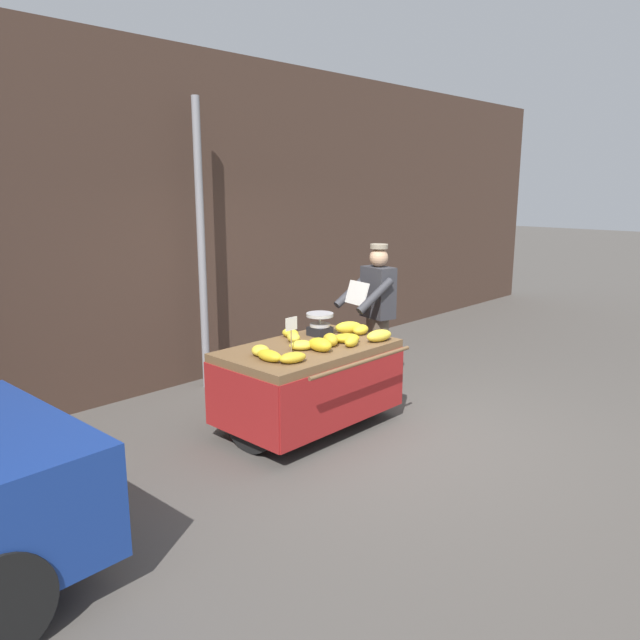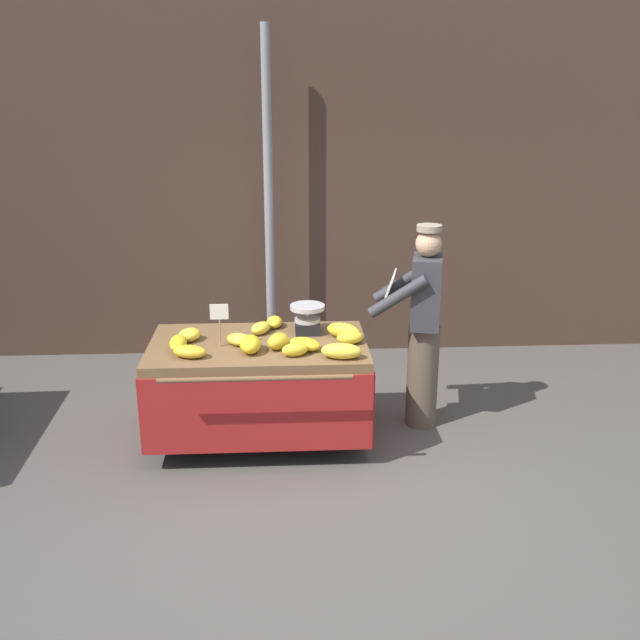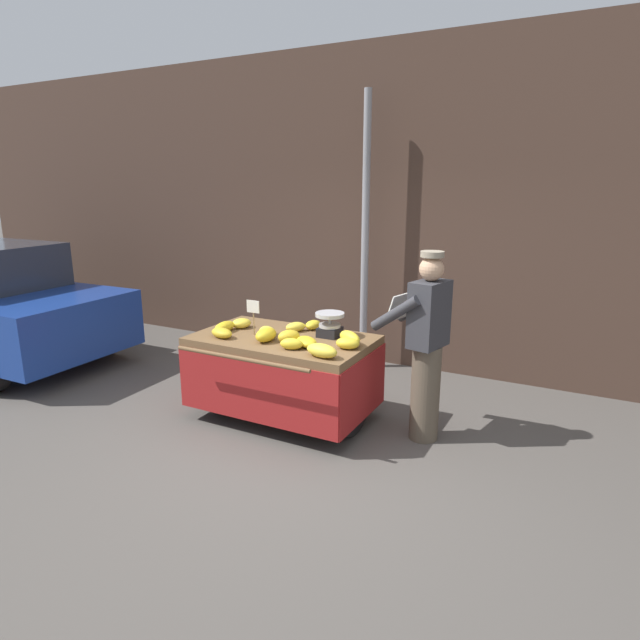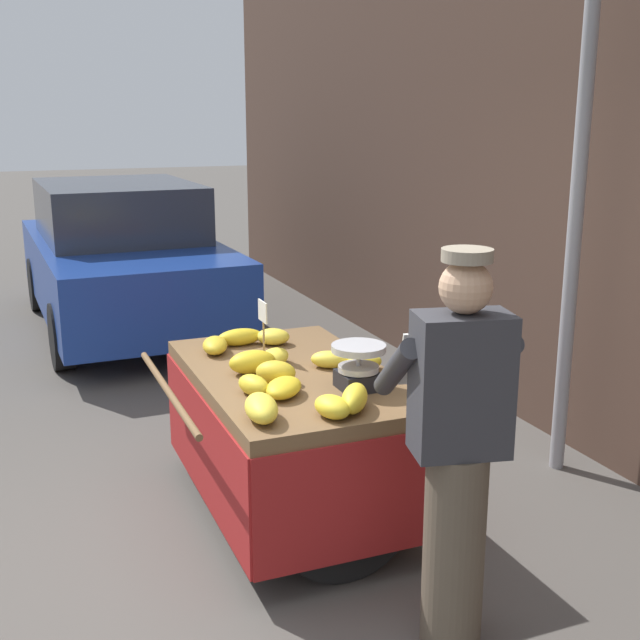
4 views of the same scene
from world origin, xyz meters
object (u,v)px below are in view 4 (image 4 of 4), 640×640
object	(u,v)px
price_sign	(263,317)
banana_bunch_7	(273,337)
banana_bunch_5	(364,362)
banana_bunch_11	(284,388)
banana_bunch_3	(275,357)
banana_bunch_9	(240,337)
banana_bunch_1	(276,372)
weighing_scale	(358,367)
banana_bunch_6	(355,398)
banana_bunch_0	(330,359)
banana_bunch_12	(252,362)
banana_bunch_8	(215,345)
vendor_person	(457,452)
banana_bunch_10	(332,407)
banana_bunch_2	(253,385)
street_pole	(576,210)
parked_car	(123,257)
banana_cart	(292,410)
banana_bunch_4	(261,408)

from	to	relation	value
price_sign	banana_bunch_7	bearing A→B (deg)	150.09
banana_bunch_5	banana_bunch_11	xyz separation A→B (m)	(0.23, -0.55, 0.00)
banana_bunch_3	banana_bunch_9	distance (m)	0.46
banana_bunch_9	banana_bunch_1	bearing A→B (deg)	-2.51
weighing_scale	banana_bunch_6	size ratio (longest dim) A/B	0.97
banana_bunch_0	banana_bunch_3	size ratio (longest dim) A/B	0.91
banana_bunch_1	banana_bunch_12	xyz separation A→B (m)	(-0.21, -0.06, 0.00)
banana_bunch_0	banana_bunch_5	bearing A→B (deg)	55.50
banana_bunch_6	banana_bunch_8	bearing A→B (deg)	-162.51
banana_bunch_3	banana_bunch_5	world-z (taller)	banana_bunch_3
vendor_person	banana_bunch_10	bearing A→B (deg)	-155.45
banana_bunch_1	banana_bunch_11	size ratio (longest dim) A/B	0.80
banana_bunch_1	banana_bunch_12	size ratio (longest dim) A/B	0.82
banana_bunch_6	banana_bunch_12	size ratio (longest dim) A/B	1.10
banana_bunch_2	banana_bunch_10	bearing A→B (deg)	29.66
weighing_scale	banana_bunch_8	size ratio (longest dim) A/B	1.10
price_sign	banana_bunch_0	size ratio (longest dim) A/B	1.61
street_pole	price_sign	world-z (taller)	street_pole
banana_bunch_5	parked_car	bearing A→B (deg)	-172.63
banana_bunch_7	parked_car	distance (m)	3.99
banana_cart	banana_bunch_9	xyz separation A→B (m)	(-0.60, -0.11, 0.28)
street_pole	banana_bunch_0	bearing A→B (deg)	-92.29
price_sign	banana_bunch_10	bearing A→B (deg)	0.39
banana_bunch_2	banana_bunch_8	bearing A→B (deg)	179.33
banana_bunch_0	banana_bunch_12	world-z (taller)	banana_bunch_12
banana_bunch_6	weighing_scale	bearing A→B (deg)	152.01
banana_bunch_0	weighing_scale	bearing A→B (deg)	0.08
banana_bunch_7	vendor_person	xyz separation A→B (m)	(1.88, 0.15, -0.01)
street_pole	banana_bunch_1	distance (m)	2.07
street_pole	banana_cart	size ratio (longest dim) A/B	1.92
street_pole	banana_bunch_1	world-z (taller)	street_pole
banana_bunch_3	weighing_scale	bearing A→B (deg)	26.48
banana_bunch_8	banana_bunch_4	bearing A→B (deg)	-4.01
banana_bunch_7	parked_car	world-z (taller)	parked_car
price_sign	banana_bunch_12	size ratio (longest dim) A/B	1.31
banana_bunch_0	banana_bunch_10	world-z (taller)	banana_bunch_10
weighing_scale	banana_bunch_4	distance (m)	0.64
banana_bunch_2	vendor_person	bearing A→B (deg)	26.70
banana_bunch_3	banana_bunch_10	xyz separation A→B (m)	(0.86, -0.01, 0.01)
banana_bunch_0	banana_bunch_5	xyz separation A→B (m)	(0.11, 0.16, -0.00)
banana_bunch_3	banana_bunch_11	world-z (taller)	banana_bunch_3
banana_bunch_8	banana_bunch_12	world-z (taller)	banana_bunch_12
parked_car	banana_bunch_5	bearing A→B (deg)	7.37
banana_bunch_2	banana_bunch_4	size ratio (longest dim) A/B	0.68
street_pole	banana_bunch_2	bearing A→B (deg)	-84.43
street_pole	banana_bunch_4	bearing A→B (deg)	-75.89
parked_car	banana_bunch_1	bearing A→B (deg)	0.91
street_pole	parked_car	distance (m)	5.09
banana_bunch_0	parked_car	size ratio (longest dim) A/B	0.05
banana_bunch_3	banana_bunch_10	distance (m)	0.86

